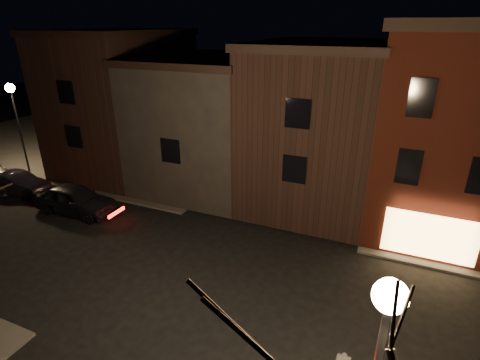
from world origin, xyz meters
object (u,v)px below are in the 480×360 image
street_lamp_near (381,347)px  parked_car_b (18,183)px  parked_car_a (75,199)px  street_lamp_far (14,104)px

street_lamp_near → parked_car_b: street_lamp_near is taller
street_lamp_near → parked_car_a: street_lamp_near is taller
parked_car_a → parked_car_b: 5.54m
parked_car_b → street_lamp_near: bearing=-117.6°
street_lamp_near → parked_car_a: (-17.10, 8.84, -4.32)m
street_lamp_near → parked_car_b: (-22.62, 9.38, -4.47)m
parked_car_a → parked_car_b: size_ratio=1.17×
street_lamp_far → parked_car_b: size_ratio=1.51×
street_lamp_far → parked_car_b: street_lamp_far is taller
parked_car_a → street_lamp_far: bearing=64.4°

